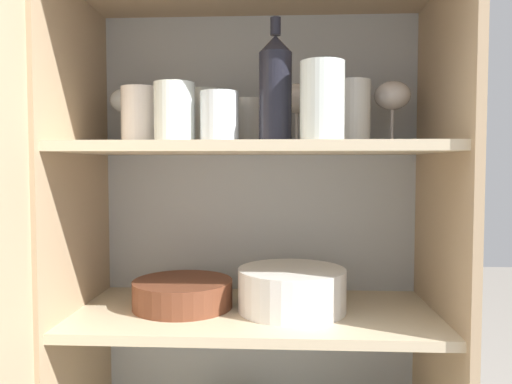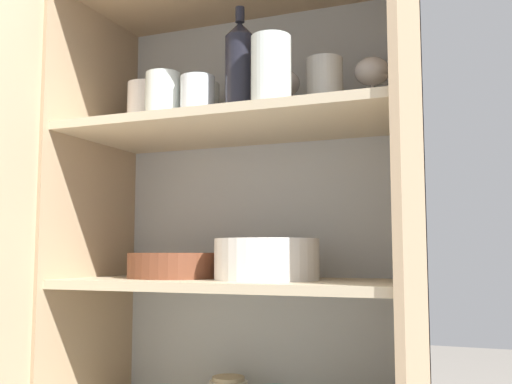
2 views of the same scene
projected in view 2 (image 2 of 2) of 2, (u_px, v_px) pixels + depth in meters
The scene contains 18 objects.
cupboard_back_panel at pixel (264, 276), 1.51m from camera, with size 0.80×0.02×1.35m, color #B2B7BC.
cupboard_side_left at pixel (90, 277), 1.48m from camera, with size 0.02×0.39×1.35m, color tan.
cupboard_side_right at pixel (413, 282), 1.19m from camera, with size 0.02×0.39×1.35m, color tan.
shelf_board_middle at pixel (234, 284), 1.33m from camera, with size 0.76×0.35×0.02m, color beige.
shelf_board_upper at pixel (235, 127), 1.37m from camera, with size 0.76×0.35×0.02m, color beige.
tumbler_glass_0 at pixel (206, 109), 1.51m from camera, with size 0.06×0.06×0.13m.
tumbler_glass_1 at pixel (144, 107), 1.47m from camera, with size 0.08×0.08×0.12m.
tumbler_glass_2 at pixel (198, 99), 1.36m from camera, with size 0.08×0.08×0.10m.
tumbler_glass_3 at pixel (325, 89), 1.33m from camera, with size 0.08×0.08×0.14m.
tumbler_glass_4 at pixel (271, 72), 1.23m from camera, with size 0.08×0.08×0.15m.
tumbler_glass_5 at pixel (239, 109), 1.45m from camera, with size 0.07×0.07×0.10m.
tumbler_glass_6 at pixel (163, 99), 1.39m from camera, with size 0.08×0.08×0.12m.
wine_glass_0 at pixel (144, 104), 1.59m from camera, with size 0.07×0.07×0.13m.
wine_glass_1 at pixel (282, 86), 1.42m from camera, with size 0.08×0.08×0.14m.
wine_glass_2 at pixel (372, 74), 1.35m from camera, with size 0.08×0.08×0.14m.
wine_bottle at pixel (240, 67), 1.30m from camera, with size 0.06×0.06×0.24m.
plate_stack_white at pixel (267, 259), 1.31m from camera, with size 0.23×0.23×0.09m.
mixing_bowl_large at pixel (174, 264), 1.41m from camera, with size 0.22×0.22×0.06m.
Camera 2 is at (0.55, -1.06, 0.73)m, focal length 42.00 mm.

